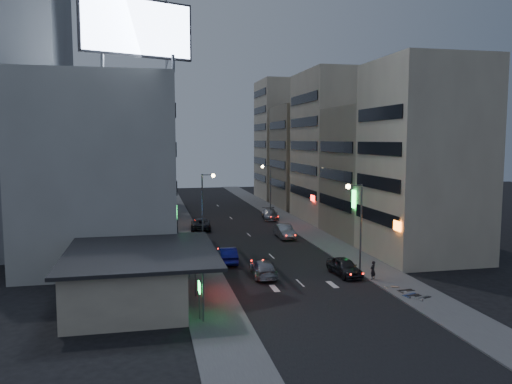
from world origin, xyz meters
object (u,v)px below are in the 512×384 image
object	(u,v)px
parked_car_left	(201,224)
scooter_blue	(414,285)
road_car_blue	(227,255)
parked_car_right_near	(344,267)
parked_car_right_mid	(284,231)
scooter_silver_a	(426,287)
scooter_black_a	(421,288)
scooter_black_b	(411,282)
person	(373,270)
scooter_silver_b	(398,280)
parked_car_right_far	(270,214)
road_car_silver	(263,268)

from	to	relation	value
parked_car_left	scooter_blue	bearing A→B (deg)	118.38
road_car_blue	scooter_blue	bearing A→B (deg)	137.31
parked_car_right_near	parked_car_right_mid	bearing A→B (deg)	88.09
parked_car_right_near	scooter_blue	bearing A→B (deg)	-67.04
parked_car_right_near	scooter_silver_a	distance (m)	8.01
road_car_blue	scooter_black_a	world-z (taller)	road_car_blue
road_car_blue	scooter_black_b	distance (m)	17.70
parked_car_right_mid	person	bearing A→B (deg)	-82.99
scooter_black_b	parked_car_left	bearing A→B (deg)	17.90
person	road_car_blue	bearing A→B (deg)	-70.25
road_car_blue	scooter_silver_b	size ratio (longest dim) A/B	2.83
scooter_black_a	scooter_silver_a	xyz separation A→B (m)	(0.30, -0.12, 0.07)
scooter_silver_a	scooter_silver_b	distance (m)	2.75
scooter_blue	scooter_black_b	bearing A→B (deg)	-36.55
parked_car_right_far	scooter_black_a	distance (m)	38.96
scooter_silver_a	parked_car_left	bearing A→B (deg)	2.76
road_car_blue	scooter_black_a	distance (m)	18.80
parked_car_left	parked_car_right_far	xyz separation A→B (m)	(11.20, 6.38, 0.02)
person	scooter_silver_b	world-z (taller)	person
person	scooter_black_a	bearing A→B (deg)	77.77
parked_car_left	parked_car_right_far	size ratio (longest dim) A/B	1.02
parked_car_left	road_car_silver	bearing A→B (deg)	102.65
scooter_silver_a	person	bearing A→B (deg)	2.13
parked_car_right_far	scooter_black_b	bearing A→B (deg)	-79.05
scooter_black_b	scooter_silver_b	world-z (taller)	scooter_black_b
road_car_blue	person	size ratio (longest dim) A/B	2.96
parked_car_right_far	road_car_blue	size ratio (longest dim) A/B	1.15
scooter_blue	scooter_silver_a	bearing A→B (deg)	-163.41
scooter_blue	scooter_silver_b	xyz separation A→B (m)	(-0.36, 1.84, -0.09)
parked_car_right_far	scooter_silver_b	bearing A→B (deg)	-79.99
parked_car_right_near	person	xyz separation A→B (m)	(1.72, -2.13, 0.14)
person	scooter_silver_a	world-z (taller)	person
parked_car_left	road_car_silver	world-z (taller)	parked_car_left
person	scooter_black_b	world-z (taller)	person
parked_car_right_near	road_car_blue	distance (m)	11.60
parked_car_right_far	road_car_blue	world-z (taller)	parked_car_right_far
parked_car_left	scooter_blue	world-z (taller)	parked_car_left
scooter_blue	road_car_blue	bearing A→B (deg)	24.92
scooter_blue	scooter_black_b	size ratio (longest dim) A/B	1.00
parked_car_right_near	scooter_blue	xyz separation A→B (m)	(3.22, -6.31, -0.06)
scooter_silver_a	scooter_black_b	xyz separation A→B (m)	(-0.25, 1.74, -0.03)
parked_car_left	person	world-z (taller)	person
scooter_black_a	scooter_silver_b	distance (m)	2.55
road_car_silver	person	xyz separation A→B (m)	(8.88, -3.31, 0.20)
road_car_blue	road_car_silver	size ratio (longest dim) A/B	0.95
parked_car_right_far	scooter_black_b	xyz separation A→B (m)	(2.50, -37.27, -0.07)
parked_car_left	scooter_black_a	size ratio (longest dim) A/B	3.04
scooter_silver_b	scooter_blue	bearing A→B (deg)	-152.48
road_car_silver	scooter_silver_a	xyz separation A→B (m)	(10.92, -8.25, 0.03)
road_car_blue	scooter_black_b	size ratio (longest dim) A/B	2.42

